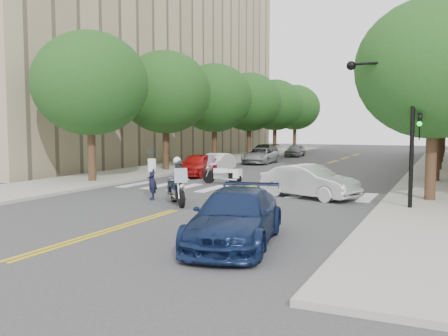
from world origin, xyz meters
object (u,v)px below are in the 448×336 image
Objects in this scene: motorcycle_police at (177,183)px; officer_standing at (152,180)px; motorcycle_parked at (225,175)px; convertible at (309,181)px; sedan_blue at (236,217)px.

motorcycle_police is 1.72m from officer_standing.
motorcycle_parked is (-1.04, 7.10, -0.32)m from motorcycle_police.
officer_standing is 0.38× the size of convertible.
motorcycle_parked reaches higher than sedan_blue.
motorcycle_police is 0.45× the size of convertible.
sedan_blue reaches higher than convertible.
officer_standing is at bearing -61.46° from motorcycle_police.
convertible is 0.88× the size of sedan_blue.
motorcycle_police reaches higher than sedan_blue.
motorcycle_police is 7.33m from sedan_blue.
motorcycle_parked is 0.48× the size of sedan_blue.
motorcycle_parked is 6.33m from convertible.
officer_standing is 6.97m from convertible.
motorcycle_police is 0.39× the size of sedan_blue.
motorcycle_police reaches higher than officer_standing.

